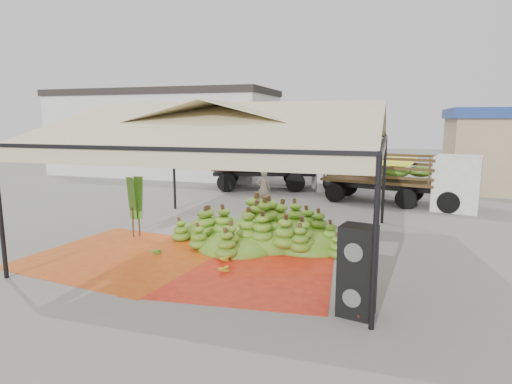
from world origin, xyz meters
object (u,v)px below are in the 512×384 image
(truck_left, at_px, (288,160))
(banana_heap, at_px, (262,220))
(truck_right, at_px, (405,173))
(speaker_stack, at_px, (357,271))
(vendor, at_px, (264,189))

(truck_left, bearing_deg, banana_heap, -98.03)
(truck_right, bearing_deg, speaker_stack, -83.61)
(vendor, distance_m, truck_left, 5.18)
(speaker_stack, xyz_separation_m, vendor, (-4.36, 8.78, -0.06))
(banana_heap, height_order, vendor, vendor)
(truck_left, distance_m, truck_right, 6.23)
(vendor, bearing_deg, speaker_stack, 96.66)
(banana_heap, relative_size, vendor, 3.63)
(truck_left, bearing_deg, truck_right, -41.86)
(banana_heap, bearing_deg, vendor, 105.99)
(banana_heap, distance_m, truck_left, 9.83)
(speaker_stack, height_order, vendor, speaker_stack)
(banana_heap, xyz_separation_m, truck_right, (4.14, 7.04, 0.70))
(vendor, bearing_deg, banana_heap, 86.24)
(speaker_stack, relative_size, truck_right, 0.26)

